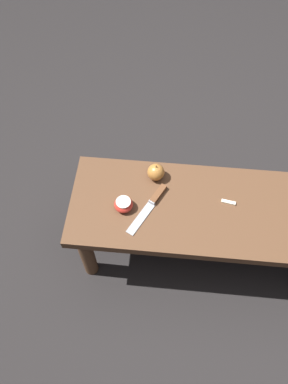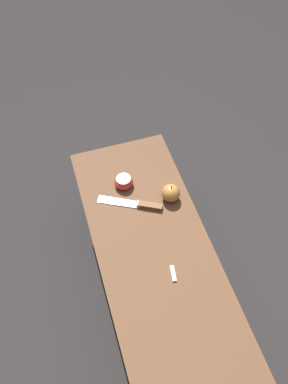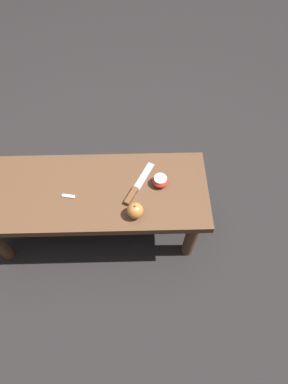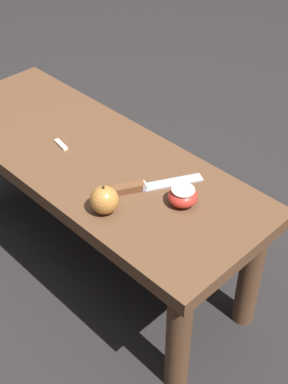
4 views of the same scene
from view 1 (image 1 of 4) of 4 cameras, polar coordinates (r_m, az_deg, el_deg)
ground_plane at (r=1.85m, az=7.72°, el=-8.65°), size 8.00×8.00×0.00m
wooden_bench at (r=1.55m, az=9.16°, el=-3.68°), size 1.08×0.41×0.41m
knife at (r=1.47m, az=1.35°, el=-1.46°), size 0.14×0.23×0.02m
apple_whole at (r=1.51m, az=1.82°, el=3.04°), size 0.07×0.07×0.08m
apple_cut at (r=1.45m, az=-3.14°, el=-1.89°), size 0.07×0.07×0.04m
apple_slice_near_knife at (r=1.51m, az=12.75°, el=-1.52°), size 0.06×0.02×0.01m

